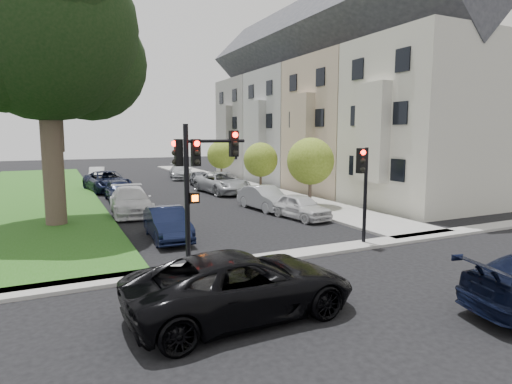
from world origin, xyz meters
name	(u,v)px	position (x,y,z in m)	size (l,w,h in m)	color
ground	(323,273)	(0.00, 0.00, 0.00)	(140.00, 140.00, 0.00)	black
grass_strip	(34,194)	(-9.00, 24.00, 0.06)	(8.00, 44.00, 0.12)	#225514
sidewalk_right	(232,183)	(6.75, 24.00, 0.06)	(3.50, 44.00, 0.12)	gray
sidewalk_cross	(292,255)	(0.00, 2.00, 0.06)	(60.00, 1.00, 0.12)	gray
house_a	(424,91)	(12.45, 8.00, 6.93)	(7.70, 7.55, 15.97)	#98978F
house_b	(345,100)	(12.45, 15.50, 6.93)	(7.70, 7.55, 15.97)	#9C967D
house_c	(294,106)	(12.45, 23.00, 6.93)	(7.70, 7.55, 15.97)	#A0A0A0
house_d	(258,110)	(12.45, 30.50, 6.93)	(7.70, 7.55, 15.97)	gray
eucalyptus	(43,29)	(-7.68, 11.34, 9.13)	(9.44, 8.57, 13.37)	#4B382F
small_tree_a	(310,161)	(6.20, 10.48, 2.80)	(2.81, 2.81, 4.21)	#4B382F
small_tree_b	(261,160)	(6.20, 17.19, 2.53)	(2.53, 2.53, 3.80)	#4B382F
small_tree_c	(221,155)	(6.20, 25.30, 2.53)	(2.54, 2.54, 3.80)	#4B382F
traffic_signal_main	(197,170)	(-3.43, 2.23, 3.27)	(2.31, 0.59, 4.74)	black
traffic_signal_secondary	(363,178)	(3.32, 2.19, 2.72)	(0.53, 0.42, 3.90)	black
car_cross_near	(242,284)	(-3.66, -1.88, 0.79)	(2.62, 5.68, 1.58)	black
car_parked_0	(300,207)	(3.93, 7.86, 0.65)	(1.53, 3.81, 1.30)	silver
car_parked_1	(265,198)	(3.48, 11.10, 0.70)	(1.47, 4.23, 1.39)	#999BA0
car_parked_2	(222,183)	(3.77, 18.81, 0.79)	(2.62, 5.68, 1.58)	#999BA0
car_parked_3	(201,179)	(3.63, 23.44, 0.66)	(1.55, 3.86, 1.32)	#3F4247
car_parked_4	(181,171)	(3.78, 30.14, 0.73)	(2.06, 5.06, 1.47)	#999BA0
car_parked_5	(167,224)	(-3.43, 6.50, 0.67)	(1.43, 4.09, 1.35)	black
car_parked_6	(131,201)	(-3.85, 12.97, 0.74)	(2.08, 5.13, 1.49)	silver
car_parked_7	(120,190)	(-3.72, 18.26, 0.72)	(1.69, 4.20, 1.43)	black
car_parked_8	(107,181)	(-3.91, 23.45, 0.79)	(2.63, 5.69, 1.58)	black
car_parked_9	(97,174)	(-3.88, 31.84, 0.64)	(1.36, 3.90, 1.29)	silver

